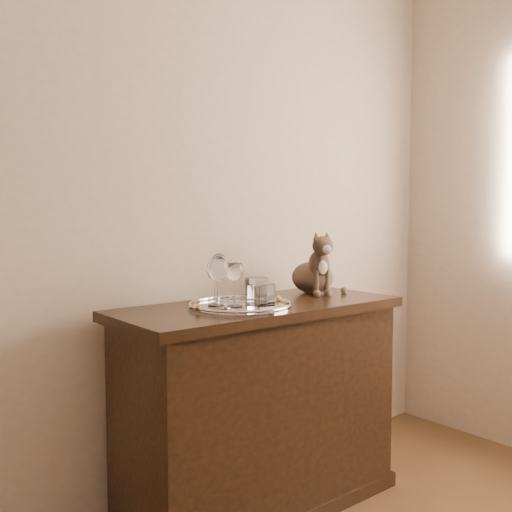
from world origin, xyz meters
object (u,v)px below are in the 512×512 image
at_px(tray, 241,306).
at_px(wine_glass_c, 218,283).
at_px(tumbler_a, 266,295).
at_px(cat, 313,262).
at_px(sideboard, 260,406).
at_px(tumbler_c, 257,290).
at_px(wine_glass_b, 219,279).
at_px(wine_glass_d, 235,283).
at_px(tumbler_b, 257,296).
at_px(wine_glass_a, 215,282).

distance_m(tray, wine_glass_c, 0.16).
bearing_deg(tumbler_a, cat, 22.55).
height_order(wine_glass_c, tumbler_a, wine_glass_c).
distance_m(sideboard, tumbler_c, 0.48).
height_order(wine_glass_b, tumbler_a, wine_glass_b).
distance_m(tray, tumbler_a, 0.11).
bearing_deg(wine_glass_d, tumbler_b, -50.03).
distance_m(sideboard, tumbler_a, 0.48).
distance_m(wine_glass_b, tumbler_a, 0.19).
bearing_deg(tumbler_a, tumbler_b, -160.03).
bearing_deg(tumbler_a, sideboard, 64.08).
bearing_deg(cat, tray, -146.25).
bearing_deg(tumbler_a, wine_glass_b, 129.91).
xyz_separation_m(wine_glass_c, cat, (0.63, 0.14, 0.03)).
xyz_separation_m(tray, tumbler_c, (0.09, 0.02, 0.05)).
bearing_deg(tumbler_b, wine_glass_a, 127.24).
height_order(wine_glass_a, wine_glass_c, wine_glass_c).
relative_size(wine_glass_a, wine_glass_b, 0.95).
height_order(wine_glass_d, tumbler_a, wine_glass_d).
distance_m(tumbler_b, cat, 0.53).
bearing_deg(tumbler_b, wine_glass_d, 129.97).
height_order(tumbler_c, cat, cat).
xyz_separation_m(wine_glass_a, tumbler_c, (0.17, -0.04, -0.04)).
relative_size(tray, wine_glass_c, 2.00).
bearing_deg(tumbler_b, wine_glass_c, 158.70).
bearing_deg(tray, cat, 13.41).
bearing_deg(wine_glass_c, tumbler_a, -9.29).
height_order(tray, wine_glass_a, wine_glass_a).
bearing_deg(tumbler_c, cat, 14.28).
bearing_deg(tray, tumbler_a, -35.95).
height_order(wine_glass_a, tumbler_c, wine_glass_a).
bearing_deg(wine_glass_c, wine_glass_a, 62.02).
bearing_deg(tumbler_b, tumbler_c, 52.10).
bearing_deg(tumbler_c, tray, -170.60).
xyz_separation_m(tray, wine_glass_c, (-0.12, -0.02, 0.10)).
xyz_separation_m(wine_glass_c, tumbler_c, (0.21, 0.04, -0.05)).
height_order(wine_glass_b, wine_glass_d, wine_glass_b).
relative_size(sideboard, wine_glass_a, 6.36).
bearing_deg(tumbler_b, tray, 102.93).
height_order(wine_glass_c, tumbler_c, wine_glass_c).
distance_m(wine_glass_d, tumbler_a, 0.13).
xyz_separation_m(tray, wine_glass_d, (-0.04, -0.01, 0.10)).
relative_size(tumbler_a, tumbler_c, 0.83).
bearing_deg(wine_glass_c, tumbler_b, -21.30).
relative_size(wine_glass_c, tumbler_a, 2.40).
bearing_deg(wine_glass_c, tray, 11.10).
xyz_separation_m(wine_glass_c, tumbler_a, (0.20, -0.03, -0.06)).
height_order(sideboard, wine_glass_d, wine_glass_d).
xyz_separation_m(tray, cat, (0.51, 0.12, 0.14)).
distance_m(wine_glass_a, wine_glass_c, 0.09).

